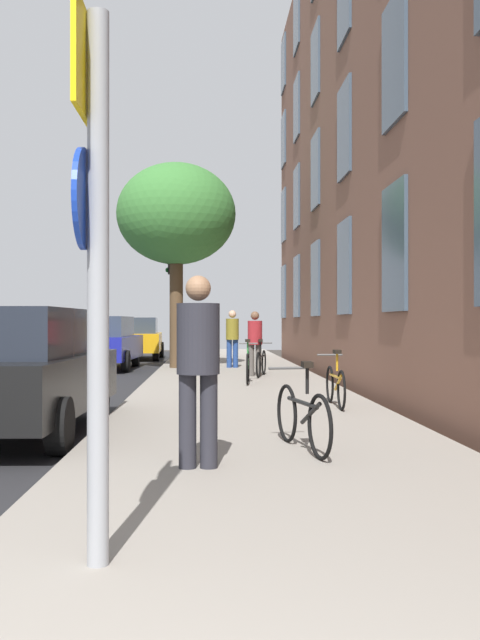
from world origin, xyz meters
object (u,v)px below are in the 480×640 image
object	(u,v)px
pedestrian_1	(255,339)
car_0	(14,371)
bicycle_1	(335,384)
pedestrian_2	(232,335)
bicycle_3	(261,362)
car_1	(104,342)
tree_near	(176,215)
traffic_light	(174,284)
pedestrian_0	(198,358)
sign_post	(94,237)
car_2	(138,338)
bicycle_2	(248,366)
bicycle_0	(303,416)

from	to	relation	value
pedestrian_1	car_0	xyz separation A→B (m)	(-3.62, -8.34, -0.19)
bicycle_1	pedestrian_2	bearing A→B (deg)	97.76
bicycle_3	car_1	bearing A→B (deg)	135.89
pedestrian_1	pedestrian_2	xyz separation A→B (m)	(-0.45, 3.30, 0.05)
bicycle_3	tree_near	bearing A→B (deg)	123.21
traffic_light	pedestrian_0	world-z (taller)	traffic_light
sign_post	car_2	xyz separation A→B (m)	(-2.09, 23.54, -1.09)
bicycle_2	car_2	distance (m)	12.57
bicycle_0	car_0	size ratio (longest dim) A/B	0.38
traffic_light	bicycle_2	bearing A→B (deg)	-74.30
car_1	sign_post	bearing A→B (deg)	-81.82
pedestrian_0	car_1	size ratio (longest dim) A/B	0.40
bicycle_3	car_2	bearing A→B (deg)	111.64
bicycle_1	pedestrian_0	size ratio (longest dim) A/B	0.95
bicycle_2	car_0	world-z (taller)	car_0
bicycle_1	pedestrian_0	world-z (taller)	pedestrian_0
pedestrian_2	car_1	bearing A→B (deg)	165.89
traffic_light	tree_near	world-z (taller)	tree_near
bicycle_0	pedestrian_1	xyz separation A→B (m)	(0.18, 10.09, 0.55)
sign_post	pedestrian_1	bearing A→B (deg)	82.43
tree_near	car_0	bearing A→B (deg)	-97.41
bicycle_1	car_2	world-z (taller)	car_2
sign_post	bicycle_1	world-z (taller)	sign_post
bicycle_2	pedestrian_0	xyz separation A→B (m)	(-0.96, -8.95, 0.63)
sign_post	bicycle_0	xyz separation A→B (m)	(1.61, 3.37, -1.44)
bicycle_1	car_2	distance (m)	17.05
bicycle_2	car_1	xyz separation A→B (m)	(-4.05, 6.24, 0.35)
bicycle_3	pedestrian_0	distance (m)	10.95
pedestrian_1	car_2	distance (m)	10.80
bicycle_1	car_0	size ratio (longest dim) A/B	0.38
bicycle_1	bicycle_2	world-z (taller)	bicycle_2
traffic_light	pedestrian_1	world-z (taller)	traffic_light
sign_post	car_2	world-z (taller)	sign_post
traffic_light	bicycle_1	bearing A→B (deg)	-74.63
bicycle_3	car_2	size ratio (longest dim) A/B	0.38
tree_near	pedestrian_2	distance (m)	3.88
traffic_light	pedestrian_2	xyz separation A→B (m)	(1.80, -1.72, -1.57)
tree_near	bicycle_2	distance (m)	6.96
sign_post	car_2	size ratio (longest dim) A/B	0.72
car_1	tree_near	bearing A→B (deg)	-22.35
car_0	bicycle_1	bearing A→B (deg)	24.52
traffic_light	pedestrian_1	size ratio (longest dim) A/B	2.31
bicycle_2	pedestrian_1	xyz separation A→B (m)	(0.29, 1.96, 0.54)
bicycle_1	tree_near	bearing A→B (deg)	107.02
traffic_light	car_1	xyz separation A→B (m)	(-2.09, -0.74, -1.81)
sign_post	bicycle_0	distance (m)	4.01
pedestrian_2	car_1	xyz separation A→B (m)	(-3.89, 0.98, -0.24)
sign_post	car_1	xyz separation A→B (m)	(-2.55, 17.74, -1.08)
tree_near	car_1	bearing A→B (deg)	157.65
sign_post	pedestrian_1	world-z (taller)	sign_post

